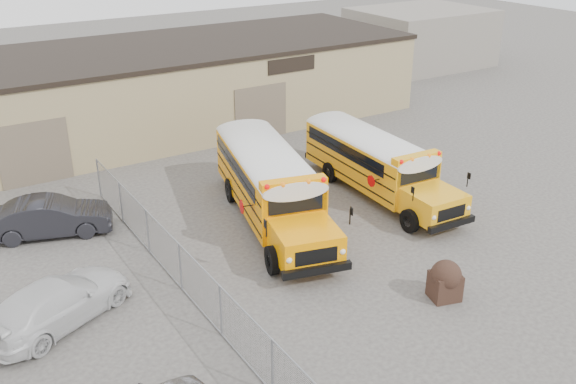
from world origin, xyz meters
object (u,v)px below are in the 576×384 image
car_dark (51,217)px  tarp_bundle (445,279)px  school_bus_left (235,132)px  car_white (58,302)px  school_bus_right (309,124)px

car_dark → tarp_bundle: bearing=-121.7°
school_bus_left → tarp_bundle: 14.26m
school_bus_left → car_white: size_ratio=2.10×
tarp_bundle → car_white: bearing=154.0°
school_bus_left → tarp_bundle: bearing=-88.9°
car_white → car_dark: bearing=-37.8°
school_bus_left → tarp_bundle: size_ratio=7.57×
school_bus_left → car_white: (-10.85, -8.79, -1.01)m
school_bus_left → school_bus_right: size_ratio=1.11×
school_bus_left → car_white: 14.00m
tarp_bundle → car_dark: size_ratio=0.30×
tarp_bundle → car_dark: car_dark is taller
tarp_bundle → car_dark: bearing=130.6°
car_white → car_dark: size_ratio=1.09×
car_white → car_dark: 6.22m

